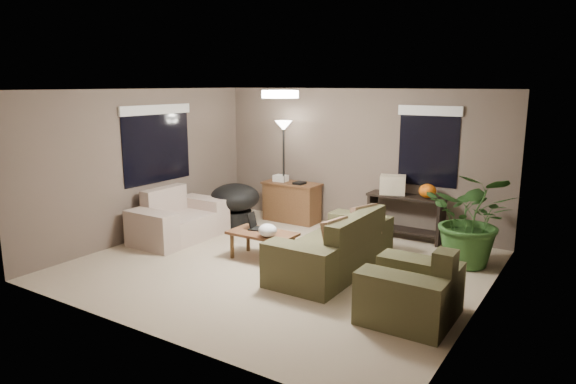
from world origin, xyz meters
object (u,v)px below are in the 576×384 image
Objects in this scene: loveseat at (178,221)px; armchair at (411,293)px; main_sofa at (335,250)px; console_table at (406,214)px; floor_lamp at (284,138)px; desk at (292,202)px; papasan_chair at (235,202)px; coffee_table at (262,236)px; houseplant at (472,229)px; cat_scratching_post at (446,288)px.

armchair is at bearing -10.60° from loveseat.
main_sofa is 1.69× the size of console_table.
desk is at bearing 26.15° from floor_lamp.
floor_lamp is (0.88, 1.93, 1.30)m from loveseat.
papasan_chair reaches higher than desk.
houseplant is (2.69, 1.39, 0.18)m from coffee_table.
papasan_chair is 1.49m from floor_lamp.
floor_lamp is 3.82× the size of cat_scratching_post.
loveseat is at bearing -147.52° from console_table.
loveseat is at bearing 169.40° from armchair.
loveseat is 4.70m from houseplant.
loveseat is at bearing 176.65° from cat_scratching_post.
armchair is 1.00× the size of coffee_table.
console_table is at bearing 1.79° from desk.
main_sofa is 2.71m from desk.
floor_lamp is 3.83m from houseplant.
floor_lamp is (-2.36, -0.14, 1.16)m from console_table.
houseplant is at bearing -11.31° from desk.
floor_lamp reaches higher than desk.
main_sofa is at bearing -98.68° from console_table.
loveseat reaches higher than papasan_chair.
desk is 4.23m from cat_scratching_post.
papasan_chair is at bearing -127.49° from desk.
floor_lamp is (-2.06, 1.84, 1.30)m from main_sofa.
main_sofa is 4.40× the size of cat_scratching_post.
coffee_table is (1.82, -0.09, 0.06)m from loveseat.
cat_scratching_post is (0.08, -1.57, -0.33)m from houseplant.
coffee_table is at bearing -152.68° from houseplant.
main_sofa is 2.00m from houseplant.
floor_lamp reaches higher than loveseat.
houseplant is (1.56, 1.21, 0.25)m from main_sofa.
papasan_chair is (-4.02, 1.94, 0.17)m from armchair.
coffee_table is 0.87× the size of papasan_chair.
papasan_chair is (-2.60, 1.03, 0.17)m from main_sofa.
console_table is 0.68× the size of floor_lamp.
console_table is at bearing 111.19° from armchair.
desk is at bearing -178.21° from console_table.
armchair is 2.13m from houseplant.
main_sofa reaches higher than cat_scratching_post.
loveseat reaches higher than console_table.
console_table is at bearing 148.73° from houseplant.
houseplant is (1.26, -0.77, 0.10)m from console_table.
floor_lamp is (0.53, 0.81, 1.13)m from papasan_chair.
cat_scratching_post is at bearing -3.66° from coffee_table.
desk is 1.23m from floor_lamp.
desk is (-1.92, 1.91, 0.08)m from main_sofa.
main_sofa is 2.20× the size of armchair.
console_table is (0.30, 1.98, 0.14)m from main_sofa.
houseplant is at bearing -9.84° from floor_lamp.
main_sofa is at bearing -44.81° from desk.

